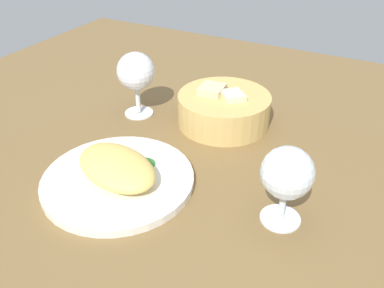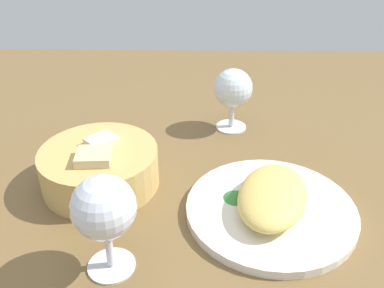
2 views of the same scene
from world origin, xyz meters
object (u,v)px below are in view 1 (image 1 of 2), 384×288
(plate, at_px, (118,180))
(bread_basket, at_px, (223,109))
(wine_glass_near, at_px, (287,175))
(wine_glass_far, at_px, (136,73))

(plate, bearing_deg, bread_basket, 75.09)
(wine_glass_near, bearing_deg, plate, -170.91)
(plate, xyz_separation_m, wine_glass_near, (0.27, 0.04, 0.08))
(bread_basket, bearing_deg, wine_glass_near, -49.13)
(plate, xyz_separation_m, wine_glass_far, (-0.11, 0.22, 0.09))
(bread_basket, distance_m, wine_glass_far, 0.20)
(bread_basket, relative_size, wine_glass_far, 1.37)
(wine_glass_far, bearing_deg, bread_basket, 15.10)
(wine_glass_near, bearing_deg, bread_basket, 130.87)
(wine_glass_near, relative_size, wine_glass_far, 0.90)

